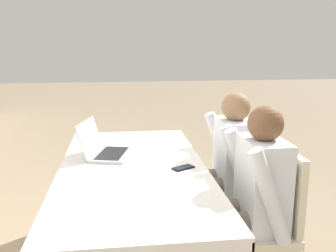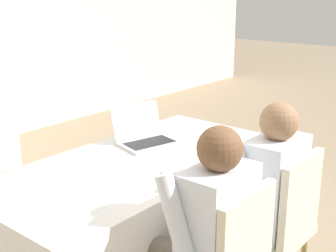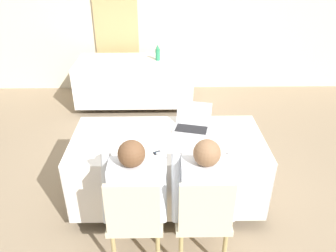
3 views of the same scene
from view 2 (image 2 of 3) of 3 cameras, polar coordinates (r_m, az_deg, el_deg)
conference_table_near at (r=2.78m, az=-3.48°, el=-7.62°), size 1.83×0.89×0.76m
laptop at (r=2.97m, az=-2.77°, el=-1.33°), size 0.41×0.38×0.24m
cell_phone at (r=2.47m, az=0.39°, el=-6.18°), size 0.12×0.15×0.01m
paper_beside_laptop at (r=2.30m, az=-9.27°, el=-8.30°), size 0.21×0.30×0.00m
paper_centre_table at (r=3.14m, az=6.03°, el=-1.28°), size 0.31×0.35×0.00m
chair_near_right at (r=2.63m, az=13.07°, el=-11.49°), size 0.44×0.44×0.91m
person_checkered_shirt at (r=2.19m, az=4.27°, el=-12.41°), size 0.50×0.52×1.17m
person_white_shirt at (r=2.60m, az=11.26°, el=-7.76°), size 0.50×0.52×1.17m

